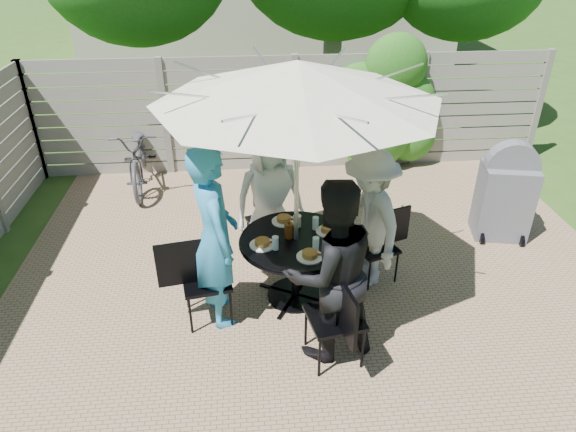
{
  "coord_description": "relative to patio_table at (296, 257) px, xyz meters",
  "views": [
    {
      "loc": [
        -0.78,
        -4.75,
        3.55
      ],
      "look_at": [
        -0.38,
        -0.17,
        0.91
      ],
      "focal_mm": 32.0,
      "sensor_mm": 36.0,
      "label": 1
    }
  ],
  "objects": [
    {
      "name": "patio_table",
      "position": [
        0.0,
        0.0,
        0.0
      ],
      "size": [
        1.41,
        1.41,
        0.75
      ],
      "rotation": [
        0.0,
        0.0,
        0.27
      ],
      "color": "black",
      "rests_on": "ground"
    },
    {
      "name": "umbrella",
      "position": [
        0.0,
        0.0,
        1.83
      ],
      "size": [
        3.23,
        3.23,
        2.54
      ],
      "rotation": [
        0.0,
        0.0,
        0.27
      ],
      "color": "silver",
      "rests_on": "ground"
    },
    {
      "name": "chair_back",
      "position": [
        -0.26,
        0.93,
        -0.26
      ],
      "size": [
        0.53,
        0.66,
        0.87
      ],
      "rotation": [
        0.0,
        0.0,
        5.05
      ],
      "color": "black",
      "rests_on": "ground"
    },
    {
      "name": "person_back",
      "position": [
        -0.22,
        0.8,
        0.3
      ],
      "size": [
        0.92,
        0.73,
        1.66
      ],
      "primitive_type": "imported",
      "rotation": [
        0.0,
        0.0,
        6.56
      ],
      "color": "silver",
      "rests_on": "ground"
    },
    {
      "name": "chair_left",
      "position": [
        -0.93,
        -0.26,
        -0.24
      ],
      "size": [
        0.72,
        0.53,
        0.96
      ],
      "rotation": [
        0.0,
        0.0,
        6.46
      ],
      "color": "black",
      "rests_on": "ground"
    },
    {
      "name": "person_left",
      "position": [
        -0.8,
        -0.22,
        0.42
      ],
      "size": [
        0.62,
        0.79,
        1.9
      ],
      "primitive_type": "imported",
      "rotation": [
        0.0,
        0.0,
        8.13
      ],
      "color": "teal",
      "rests_on": "ground"
    },
    {
      "name": "chair_front",
      "position": [
        0.26,
        -0.93,
        -0.23
      ],
      "size": [
        0.55,
        0.74,
        0.98
      ],
      "rotation": [
        0.0,
        0.0,
        1.75
      ],
      "color": "black",
      "rests_on": "ground"
    },
    {
      "name": "person_front",
      "position": [
        0.22,
        -0.8,
        0.37
      ],
      "size": [
        1.02,
        0.89,
        1.79
      ],
      "primitive_type": "imported",
      "rotation": [
        0.0,
        0.0,
        3.41
      ],
      "color": "black",
      "rests_on": "ground"
    },
    {
      "name": "chair_right",
      "position": [
        0.93,
        0.26,
        -0.27
      ],
      "size": [
        0.66,
        0.53,
        0.86
      ],
      "rotation": [
        0.0,
        0.0,
        3.49
      ],
      "color": "black",
      "rests_on": "ground"
    },
    {
      "name": "person_right",
      "position": [
        0.8,
        0.22,
        0.28
      ],
      "size": [
        0.86,
        1.16,
        1.61
      ],
      "primitive_type": "imported",
      "rotation": [
        0.0,
        0.0,
        4.99
      ],
      "color": "#AAA8A5",
      "rests_on": "ground"
    },
    {
      "name": "plate_back",
      "position": [
        -0.1,
        0.35,
        0.25
      ],
      "size": [
        0.26,
        0.26,
        0.06
      ],
      "color": "white",
      "rests_on": "patio_table"
    },
    {
      "name": "plate_left",
      "position": [
        -0.35,
        -0.1,
        0.25
      ],
      "size": [
        0.26,
        0.26,
        0.06
      ],
      "color": "white",
      "rests_on": "patio_table"
    },
    {
      "name": "plate_front",
      "position": [
        0.1,
        -0.35,
        0.25
      ],
      "size": [
        0.26,
        0.26,
        0.06
      ],
      "color": "white",
      "rests_on": "patio_table"
    },
    {
      "name": "plate_right",
      "position": [
        0.35,
        0.1,
        0.25
      ],
      "size": [
        0.26,
        0.26,
        0.06
      ],
      "color": "white",
      "rests_on": "patio_table"
    },
    {
      "name": "glass_left",
      "position": [
        -0.22,
        -0.17,
        0.3
      ],
      "size": [
        0.07,
        0.07,
        0.14
      ],
      "primitive_type": "cylinder",
      "color": "silver",
      "rests_on": "patio_table"
    },
    {
      "name": "glass_front",
      "position": [
        0.17,
        -0.22,
        0.3
      ],
      "size": [
        0.07,
        0.07,
        0.14
      ],
      "primitive_type": "cylinder",
      "color": "silver",
      "rests_on": "patio_table"
    },
    {
      "name": "glass_right",
      "position": [
        0.22,
        0.17,
        0.3
      ],
      "size": [
        0.07,
        0.07,
        0.14
      ],
      "primitive_type": "cylinder",
      "color": "silver",
      "rests_on": "patio_table"
    },
    {
      "name": "syrup_jug",
      "position": [
        -0.07,
        0.03,
        0.31
      ],
      "size": [
        0.09,
        0.09,
        0.16
      ],
      "primitive_type": "cylinder",
      "color": "#59280C",
      "rests_on": "patio_table"
    },
    {
      "name": "coffee_cup",
      "position": [
        0.04,
        0.24,
        0.29
      ],
      "size": [
        0.08,
        0.08,
        0.12
      ],
      "primitive_type": "cylinder",
      "color": "#C6B293",
      "rests_on": "patio_table"
    },
    {
      "name": "bicycle",
      "position": [
        -2.07,
        2.97,
        -0.04
      ],
      "size": [
        0.81,
        1.91,
        0.98
      ],
      "primitive_type": "imported",
      "rotation": [
        0.0,
        0.0,
        0.09
      ],
      "color": "#333338",
      "rests_on": "ground"
    },
    {
      "name": "bbq_grill",
      "position": [
        2.74,
        1.04,
        0.06
      ],
      "size": [
        0.72,
        0.6,
        1.29
      ],
      "rotation": [
        0.0,
        0.0,
        -0.2
      ],
      "color": "#59595E",
      "rests_on": "ground"
    }
  ]
}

